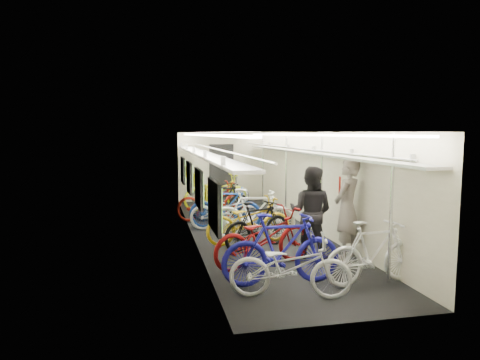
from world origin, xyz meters
name	(u,v)px	position (x,y,z in m)	size (l,w,h in m)	color
train_car_shell	(235,162)	(-0.36, 0.71, 1.66)	(10.00, 10.00, 10.00)	black
bicycle_0	(290,267)	(-0.48, -4.06, 0.47)	(0.62, 1.77, 0.93)	silver
bicycle_1	(282,249)	(-0.45, -3.51, 0.58)	(0.54, 1.92, 1.16)	navy
bicycle_2	(264,237)	(-0.47, -2.53, 0.53)	(0.70, 2.02, 1.06)	maroon
bicycle_3	(258,225)	(-0.28, -1.36, 0.50)	(0.47, 1.67, 1.00)	black
bicycle_4	(249,221)	(-0.38, -0.94, 0.50)	(0.67, 1.92, 1.01)	#BA9211
bicycle_5	(253,214)	(-0.18, -0.53, 0.57)	(0.54, 1.91, 1.15)	white
bicycle_6	(227,211)	(-0.61, 0.48, 0.48)	(0.64, 1.82, 0.96)	#BBBABF
bicycle_7	(225,207)	(-0.63, 0.55, 0.55)	(0.52, 1.83, 1.10)	#193B96
bicycle_8	(212,201)	(-0.80, 1.81, 0.52)	(0.70, 2.00, 1.05)	maroon
bicycle_9	(222,201)	(-0.53, 1.71, 0.53)	(0.50, 1.77, 1.06)	black
bicycle_10	(216,192)	(-0.44, 3.28, 0.55)	(0.73, 2.10, 1.10)	#DBE815
bicycle_11	(374,252)	(0.99, -3.78, 0.52)	(0.49, 1.72, 1.03)	white
bicycle_12	(221,191)	(-0.21, 3.81, 0.50)	(0.66, 1.89, 0.99)	slate
passenger_near	(347,209)	(1.20, -2.38, 0.96)	(0.70, 0.46, 1.92)	gray
passenger_mid	(311,212)	(0.56, -2.15, 0.88)	(0.85, 0.67, 1.76)	black
backpack	(345,185)	(1.62, -1.40, 1.28)	(0.26, 0.14, 0.38)	#A91810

